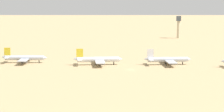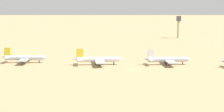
% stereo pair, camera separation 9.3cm
% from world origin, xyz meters
% --- Properties ---
extents(ground, '(4000.00, 4000.00, 0.00)m').
position_xyz_m(ground, '(0.00, 0.00, 0.00)').
color(ground, tan).
extents(parked_jet_yellow_1, '(32.73, 27.72, 10.81)m').
position_xyz_m(parked_jet_yellow_1, '(-77.11, 18.82, 3.54)').
color(parked_jet_yellow_1, silver).
rests_on(parked_jet_yellow_1, ground).
extents(parked_jet_yellow_2, '(34.19, 29.26, 11.36)m').
position_xyz_m(parked_jet_yellow_2, '(-23.99, 16.21, 3.72)').
color(parked_jet_yellow_2, silver).
rests_on(parked_jet_yellow_2, ground).
extents(parked_jet_white_3, '(33.07, 28.23, 10.96)m').
position_xyz_m(parked_jet_white_3, '(23.56, 22.11, 3.59)').
color(parked_jet_white_3, silver).
rests_on(parked_jet_white_3, ground).
extents(control_tower, '(5.20, 5.20, 24.89)m').
position_xyz_m(control_tower, '(39.72, 201.56, 15.02)').
color(control_tower, '#C6B793').
rests_on(control_tower, ground).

